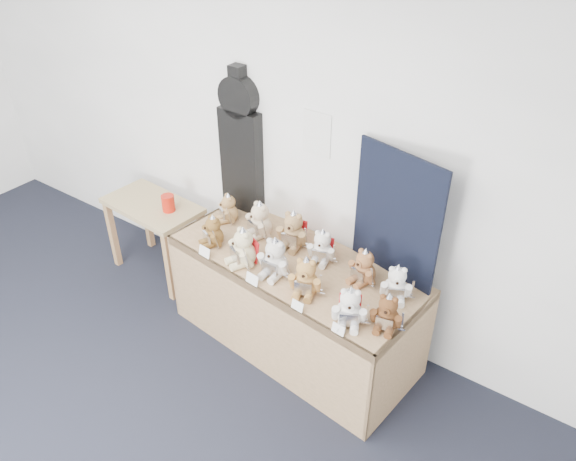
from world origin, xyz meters
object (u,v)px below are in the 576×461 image
Objects in this scene: red_cup at (168,203)px; teddy_front_far_left at (213,232)px; teddy_back_centre_right at (322,248)px; teddy_back_centre_left at (293,231)px; display_table at (287,285)px; teddy_back_right at (364,268)px; teddy_back_left at (259,221)px; teddy_front_centre at (275,259)px; teddy_front_end at (387,313)px; side_table at (154,216)px; teddy_front_left at (243,248)px; guitar_case at (241,143)px; teddy_back_end at (396,284)px; teddy_front_far_right at (350,308)px; teddy_front_right at (306,278)px.

teddy_front_far_left reaches higher than red_cup.
teddy_back_centre_left is at bearing 160.07° from teddy_back_centre_right.
display_table is at bearing 30.41° from teddy_front_far_left.
teddy_back_centre_left is at bearing 55.50° from teddy_front_far_left.
teddy_back_left is at bearing -167.62° from teddy_back_right.
teddy_front_far_left reaches higher than display_table.
display_table is at bearing 76.20° from teddy_front_centre.
teddy_front_end is (2.01, -0.26, 0.10)m from red_cup.
side_table is at bearing -178.28° from red_cup.
teddy_back_left is at bearing 137.94° from teddy_front_centre.
teddy_front_left reaches higher than display_table.
teddy_back_left reaches higher than teddy_back_right.
teddy_front_centre is at bearing -11.06° from red_cup.
guitar_case reaches higher than teddy_back_end.
teddy_back_centre_right is 0.57m from teddy_back_end.
teddy_back_left reaches higher than teddy_front_end.
teddy_front_far_right is at bearing -5.92° from side_table.
teddy_back_left is (-0.37, 0.19, 0.28)m from display_table.
guitar_case reaches higher than side_table.
teddy_back_right is at bearing 17.11° from teddy_back_left.
red_cup is 0.51× the size of teddy_back_end.
teddy_front_end reaches higher than teddy_front_far_left.
teddy_back_centre_right is at bearing 58.95° from teddy_front_centre.
teddy_back_right is (0.33, -0.04, 0.00)m from teddy_back_centre_right.
red_cup reaches higher than display_table.
teddy_front_far_left is 0.81m from teddy_front_right.
teddy_front_far_left is (0.13, -0.50, -0.44)m from guitar_case.
teddy_back_centre_left is (-0.09, 0.33, 0.00)m from teddy_front_centre.
teddy_front_left is at bearing 159.80° from teddy_front_right.
teddy_front_far_right is at bearing -57.85° from teddy_back_right.
red_cup is 0.45× the size of teddy_front_centre.
display_table is at bearing -29.77° from guitar_case.
teddy_back_right is at bearing 35.08° from teddy_front_far_left.
teddy_back_right is at bearing 25.76° from teddy_front_centre.
teddy_back_centre_right is (0.72, 0.27, 0.00)m from teddy_front_far_left.
display_table is 2.20× the size of side_table.
teddy_front_far_left is 0.31m from teddy_front_left.
teddy_front_far_right reaches higher than side_table.
teddy_back_left is at bearing 134.07° from teddy_front_left.
display_table is 1.66× the size of guitar_case.
side_table is 2.23m from teddy_front_end.
teddy_front_far_left is at bearing -157.21° from teddy_back_centre_left.
teddy_back_centre_right is at bearing -16.94° from teddy_back_centre_left.
guitar_case is at bearing -177.90° from teddy_back_right.
display_table is at bearing 157.70° from teddy_front_end.
teddy_front_far_right is 1.06× the size of teddy_back_end.
teddy_back_end is at bearing 16.23° from teddy_back_left.
teddy_back_end is (0.74, 0.23, -0.02)m from teddy_front_centre.
teddy_front_end reaches higher than red_cup.
teddy_back_right is (1.70, 0.03, 0.11)m from red_cup.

